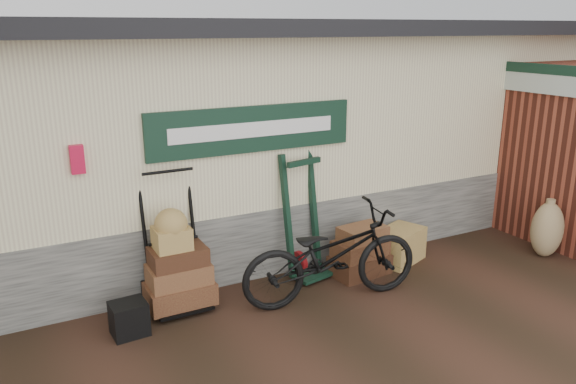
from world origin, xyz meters
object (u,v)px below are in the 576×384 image
at_px(suitcase_stack, 360,250).
at_px(black_trunk, 129,319).
at_px(porter_trolley, 171,230).
at_px(green_barrow, 304,216).
at_px(wicker_hamper, 399,245).
at_px(bicycle, 331,250).

height_order(suitcase_stack, black_trunk, suitcase_stack).
distance_m(suitcase_stack, black_trunk, 3.01).
bearing_deg(black_trunk, porter_trolley, 36.60).
relative_size(porter_trolley, suitcase_stack, 2.44).
bearing_deg(green_barrow, wicker_hamper, -21.63).
bearing_deg(bicycle, porter_trolley, 72.64).
bearing_deg(suitcase_stack, wicker_hamper, 7.79).
distance_m(porter_trolley, green_barrow, 1.71).
height_order(wicker_hamper, black_trunk, wicker_hamper).
relative_size(green_barrow, black_trunk, 4.43).
height_order(porter_trolley, bicycle, porter_trolley).
xyz_separation_m(suitcase_stack, bicycle, (-0.72, -0.44, 0.30)).
distance_m(black_trunk, bicycle, 2.35).
bearing_deg(suitcase_stack, bicycle, -148.61).
height_order(porter_trolley, suitcase_stack, porter_trolley).
bearing_deg(black_trunk, wicker_hamper, 3.40).
relative_size(wicker_hamper, black_trunk, 1.94).
relative_size(porter_trolley, green_barrow, 1.13).
xyz_separation_m(wicker_hamper, black_trunk, (-3.73, -0.22, -0.05)).
height_order(suitcase_stack, wicker_hamper, suitcase_stack).
bearing_deg(green_barrow, black_trunk, 178.71).
bearing_deg(wicker_hamper, porter_trolley, 175.38).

